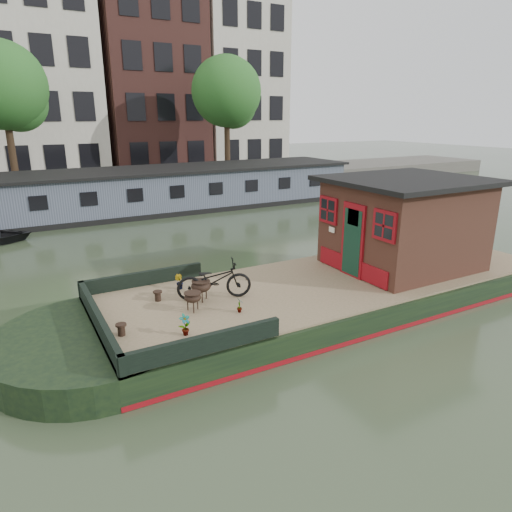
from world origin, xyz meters
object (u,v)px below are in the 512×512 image
bicycle (214,280)px  brazier_rear (201,291)px  potted_plant_a (185,325)px  cabin (404,222)px  brazier_front (193,302)px

bicycle → brazier_rear: bearing=99.0°
potted_plant_a → brazier_rear: bearing=57.3°
cabin → brazier_front: bearing=-179.0°
cabin → brazier_front: cabin is taller
bicycle → brazier_front: (-0.68, -0.41, -0.23)m
cabin → brazier_front: 6.27m
brazier_front → brazier_rear: 0.59m
bicycle → brazier_front: size_ratio=4.01×
bicycle → potted_plant_a: size_ratio=3.89×
brazier_front → brazier_rear: brazier_rear is taller
cabin → potted_plant_a: 6.89m
cabin → bicycle: cabin is taller
cabin → brazier_front: (-6.18, -0.11, -1.02)m
bicycle → brazier_rear: bicycle is taller
cabin → brazier_rear: bearing=176.6°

